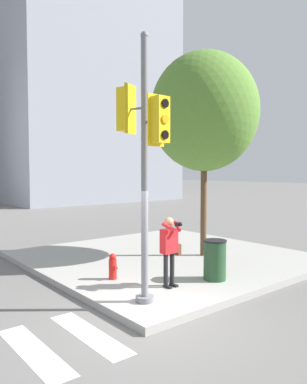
# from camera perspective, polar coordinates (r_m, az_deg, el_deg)

# --- Properties ---
(ground_plane) EXTENTS (160.00, 160.00, 0.00)m
(ground_plane) POSITION_cam_1_polar(r_m,az_deg,el_deg) (7.67, -0.58, -19.07)
(ground_plane) COLOR slate
(sidewalk_corner) EXTENTS (8.00, 8.00, 0.17)m
(sidewalk_corner) POSITION_cam_1_polar(r_m,az_deg,el_deg) (12.36, 1.92, -9.99)
(sidewalk_corner) COLOR #9E9B96
(sidewalk_corner) RESTS_ON ground_plane
(traffic_signal_pole) EXTENTS (0.59, 1.24, 5.56)m
(traffic_signal_pole) POSITION_cam_1_polar(r_m,az_deg,el_deg) (7.69, -1.57, 6.97)
(traffic_signal_pole) COLOR slate
(traffic_signal_pole) RESTS_ON sidewalk_corner
(person_photographer) EXTENTS (0.58, 0.54, 1.65)m
(person_photographer) POSITION_cam_1_polar(r_m,az_deg,el_deg) (8.92, 2.51, -8.10)
(person_photographer) COLOR black
(person_photographer) RESTS_ON sidewalk_corner
(street_tree) EXTENTS (3.45, 3.45, 6.52)m
(street_tree) POSITION_cam_1_polar(r_m,az_deg,el_deg) (12.29, 7.75, 11.99)
(street_tree) COLOR brown
(street_tree) RESTS_ON sidewalk_corner
(fire_hydrant) EXTENTS (0.20, 0.26, 0.66)m
(fire_hydrant) POSITION_cam_1_polar(r_m,az_deg,el_deg) (9.70, -6.23, -11.22)
(fire_hydrant) COLOR red
(fire_hydrant) RESTS_ON sidewalk_corner
(trash_bin) EXTENTS (0.59, 0.59, 1.01)m
(trash_bin) POSITION_cam_1_polar(r_m,az_deg,el_deg) (9.69, 9.32, -10.15)
(trash_bin) COLOR #234728
(trash_bin) RESTS_ON sidewalk_corner
(building_right) EXTENTS (16.22, 9.69, 21.47)m
(building_right) POSITION_cam_1_polar(r_m,az_deg,el_deg) (38.40, -9.65, 14.97)
(building_right) COLOR gray
(building_right) RESTS_ON ground_plane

